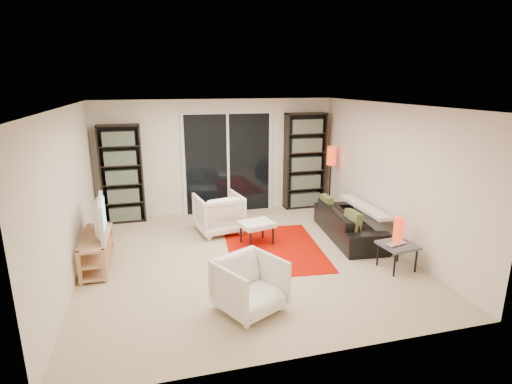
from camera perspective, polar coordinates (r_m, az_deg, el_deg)
floor at (r=6.51m, az=-1.48°, el=-9.35°), size 5.00×5.00×0.00m
wall_back at (r=8.50m, az=-5.43°, el=4.99°), size 5.00×0.02×2.40m
wall_front at (r=3.84m, az=7.10°, el=-8.11°), size 5.00×0.02×2.40m
wall_left at (r=6.07m, az=-25.20°, el=-0.66°), size 0.02×5.00×2.40m
wall_right at (r=7.09m, az=18.54°, el=2.16°), size 0.02×5.00×2.40m
ceiling at (r=5.92m, az=-1.64°, el=12.25°), size 5.00×5.00×0.02m
sliding_door at (r=8.53m, az=-4.03°, el=4.03°), size 1.92×0.08×2.16m
bookshelf_left at (r=8.30m, az=-18.60°, el=2.41°), size 0.80×0.30×1.95m
bookshelf_right at (r=8.88m, az=7.00°, el=4.40°), size 0.90×0.30×2.10m
tv_stand at (r=6.58m, az=-21.79°, el=-7.75°), size 0.39×1.21×0.50m
tv at (r=6.40m, az=-22.07°, el=-3.42°), size 0.22×1.00×0.57m
rug at (r=6.84m, az=2.56°, el=-8.05°), size 1.75×2.24×0.01m
sofa at (r=7.41m, az=13.20°, el=-4.30°), size 0.94×1.97×0.56m
armchair_back at (r=7.47m, az=-5.35°, el=-3.05°), size 0.92×0.93×0.74m
armchair_front at (r=4.99m, az=-0.88°, el=-13.17°), size 0.98×0.98×0.67m
ottoman at (r=6.91m, az=0.12°, el=-4.74°), size 0.64×0.57×0.40m
side_table at (r=6.37m, az=19.57°, el=-7.39°), size 0.53×0.53×0.40m
laptop at (r=6.28m, az=19.70°, el=-7.14°), size 0.38×0.29×0.03m
table_lamp at (r=6.44m, az=19.72°, el=-5.01°), size 0.16×0.16×0.36m
floor_lamp at (r=8.57m, az=10.69°, el=4.19°), size 0.22×0.22×1.44m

